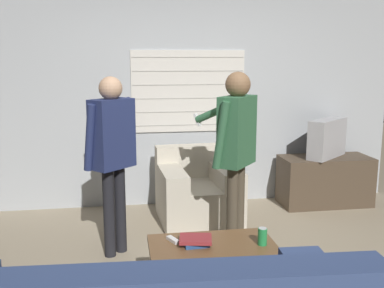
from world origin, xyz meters
TOP-DOWN VIEW (x-y plane):
  - ground_plane at (0.00, 0.00)m, footprint 16.00×16.00m
  - wall_back at (0.00, 2.03)m, footprint 5.20×0.08m
  - armchair_beige at (0.09, 1.41)m, footprint 0.87×0.90m
  - coffee_table at (-0.09, -0.34)m, footprint 0.90×0.65m
  - tv_stand at (1.69, 1.67)m, footprint 1.07×0.48m
  - tv at (1.69, 1.68)m, footprint 0.62×0.56m
  - person_left_standing at (-0.80, 0.66)m, footprint 0.47×0.78m
  - person_right_standing at (0.28, 0.54)m, footprint 0.51×0.77m
  - book_stack at (-0.21, -0.27)m, footprint 0.26×0.22m
  - soda_can at (0.26, -0.33)m, footprint 0.07×0.07m
  - spare_remote at (-0.36, -0.18)m, footprint 0.09×0.13m

SIDE VIEW (x-z plane):
  - ground_plane at x=0.00m, z-range 0.00..0.00m
  - tv_stand at x=1.69m, z-range 0.00..0.58m
  - armchair_beige at x=0.09m, z-range -0.07..0.70m
  - coffee_table at x=-0.09m, z-range 0.18..0.61m
  - spare_remote at x=-0.36m, z-range 0.43..0.46m
  - book_stack at x=-0.21m, z-range 0.44..0.49m
  - soda_can at x=0.26m, z-range 0.43..0.56m
  - tv at x=1.69m, z-range 0.58..1.04m
  - person_left_standing at x=-0.80m, z-range 0.20..1.79m
  - person_right_standing at x=0.28m, z-range 0.22..1.85m
  - wall_back at x=0.00m, z-range 0.00..2.55m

